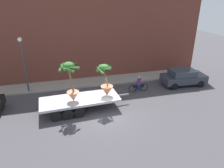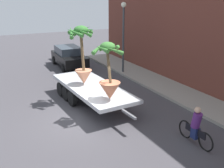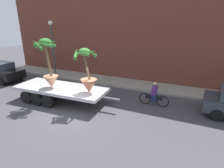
{
  "view_description": "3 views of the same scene",
  "coord_description": "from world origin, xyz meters",
  "px_view_note": "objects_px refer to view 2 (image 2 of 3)",
  "views": [
    {
      "loc": [
        -2.9,
        -12.98,
        8.39
      ],
      "look_at": [
        0.91,
        1.61,
        1.67
      ],
      "focal_mm": 33.43,
      "sensor_mm": 36.0,
      "label": 1
    },
    {
      "loc": [
        10.52,
        -4.0,
        5.49
      ],
      "look_at": [
        0.37,
        1.21,
        1.68
      ],
      "focal_mm": 43.43,
      "sensor_mm": 36.0,
      "label": 2
    },
    {
      "loc": [
        5.77,
        -7.37,
        4.9
      ],
      "look_at": [
        1.42,
        2.02,
        1.36
      ],
      "focal_mm": 29.28,
      "sensor_mm": 36.0,
      "label": 3
    }
  ],
  "objects_px": {
    "flatbed_trailer": "(90,88)",
    "trailing_car": "(69,56)",
    "potted_palm_middle": "(109,77)",
    "cyclist": "(196,127)",
    "potted_palm_rear": "(82,56)",
    "street_lamp": "(123,28)"
  },
  "relations": [
    {
      "from": "flatbed_trailer",
      "to": "cyclist",
      "type": "relative_size",
      "value": 3.79
    },
    {
      "from": "cyclist",
      "to": "street_lamp",
      "type": "height_order",
      "value": "street_lamp"
    },
    {
      "from": "cyclist",
      "to": "potted_palm_rear",
      "type": "bearing_deg",
      "value": -160.2
    },
    {
      "from": "flatbed_trailer",
      "to": "potted_palm_rear",
      "type": "relative_size",
      "value": 2.31
    },
    {
      "from": "flatbed_trailer",
      "to": "cyclist",
      "type": "xyz_separation_m",
      "value": [
        5.77,
        1.94,
        -0.09
      ]
    },
    {
      "from": "potted_palm_rear",
      "to": "cyclist",
      "type": "height_order",
      "value": "potted_palm_rear"
    },
    {
      "from": "flatbed_trailer",
      "to": "cyclist",
      "type": "distance_m",
      "value": 6.09
    },
    {
      "from": "flatbed_trailer",
      "to": "trailing_car",
      "type": "xyz_separation_m",
      "value": [
        -7.58,
        1.4,
        0.07
      ]
    },
    {
      "from": "potted_palm_rear",
      "to": "potted_palm_middle",
      "type": "bearing_deg",
      "value": 5.25
    },
    {
      "from": "flatbed_trailer",
      "to": "street_lamp",
      "type": "xyz_separation_m",
      "value": [
        -3.89,
        4.2,
        2.47
      ]
    },
    {
      "from": "flatbed_trailer",
      "to": "trailing_car",
      "type": "height_order",
      "value": "trailing_car"
    },
    {
      "from": "potted_palm_middle",
      "to": "potted_palm_rear",
      "type": "bearing_deg",
      "value": -174.75
    },
    {
      "from": "potted_palm_rear",
      "to": "potted_palm_middle",
      "type": "height_order",
      "value": "potted_palm_rear"
    },
    {
      "from": "potted_palm_middle",
      "to": "cyclist",
      "type": "relative_size",
      "value": 1.39
    },
    {
      "from": "flatbed_trailer",
      "to": "potted_palm_rear",
      "type": "height_order",
      "value": "potted_palm_rear"
    },
    {
      "from": "potted_palm_rear",
      "to": "trailing_car",
      "type": "xyz_separation_m",
      "value": [
        -7.29,
        1.64,
        -1.63
      ]
    },
    {
      "from": "street_lamp",
      "to": "trailing_car",
      "type": "bearing_deg",
      "value": -142.8
    },
    {
      "from": "cyclist",
      "to": "trailing_car",
      "type": "distance_m",
      "value": 13.36
    },
    {
      "from": "potted_palm_rear",
      "to": "trailing_car",
      "type": "relative_size",
      "value": 0.71
    },
    {
      "from": "potted_palm_middle",
      "to": "cyclist",
      "type": "xyz_separation_m",
      "value": [
        3.46,
        1.94,
        -1.36
      ]
    },
    {
      "from": "cyclist",
      "to": "trailing_car",
      "type": "height_order",
      "value": "trailing_car"
    },
    {
      "from": "flatbed_trailer",
      "to": "trailing_car",
      "type": "relative_size",
      "value": 1.63
    }
  ]
}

